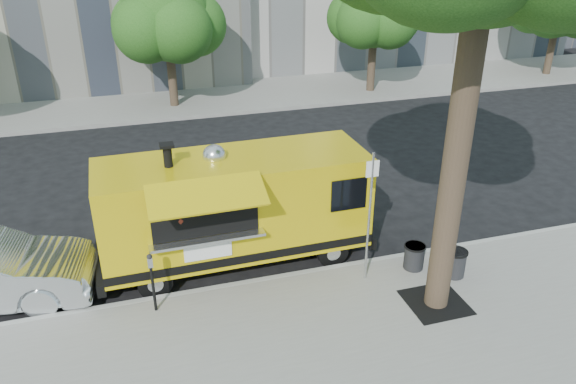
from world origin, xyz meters
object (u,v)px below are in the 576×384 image
Objects in this scene: far_tree_b at (167,16)px; food_truck at (234,207)px; sign_post at (370,211)px; far_tree_c at (375,11)px; parking_meter at (152,276)px; trash_bin_left at (455,262)px; trash_bin_right at (414,256)px.

food_truck is at bearing -90.01° from far_tree_b.
far_tree_b reaches higher than sign_post.
far_tree_c is 3.90× the size of parking_meter.
food_truck is (-2.55, 1.72, -0.39)m from sign_post.
parking_meter is (-11.00, -13.75, -2.74)m from far_tree_c.
trash_bin_left is (4.50, -2.18, -0.98)m from food_truck.
far_tree_c reaches higher than parking_meter.
far_tree_b is 8.83× the size of trash_bin_left.
far_tree_c is at bearing 51.34° from parking_meter.
sign_post is at bearing 166.68° from trash_bin_left.
far_tree_b is at bearing 81.90° from parking_meter.
far_tree_c reaches higher than trash_bin_right.
trash_bin_right is at bearing -1.38° from parking_meter.
food_truck is at bearing 154.14° from trash_bin_left.
sign_post is 3.10m from food_truck.
food_truck is 10.21× the size of trash_bin_left.
trash_bin_right is (5.78, -0.14, -0.52)m from parking_meter.
parking_meter is 2.27× the size of trash_bin_right.
far_tree_b is 1.83× the size of sign_post.
trash_bin_left is at bearing -107.34° from far_tree_c.
food_truck is (-9.00, -12.23, -2.26)m from far_tree_c.
sign_post is 2.25× the size of parking_meter.
trash_bin_left reaches higher than trash_bin_right.
far_tree_b is 14.61m from sign_post.
trash_bin_left is (-4.50, -14.41, -3.24)m from far_tree_c.
trash_bin_right is (3.78, -1.66, -1.00)m from food_truck.
far_tree_b is 9.01m from far_tree_c.
sign_post is (-6.45, -13.95, -1.87)m from far_tree_c.
far_tree_c reaches higher than food_truck.
far_tree_b is 1.06× the size of far_tree_c.
food_truck is 4.25m from trash_bin_right.
trash_bin_right is at bearing -24.42° from food_truck.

